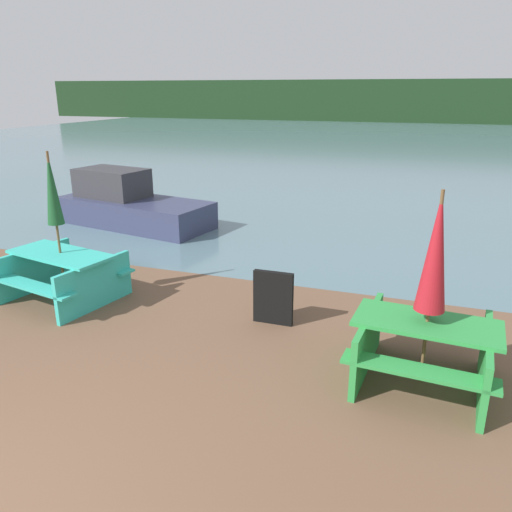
# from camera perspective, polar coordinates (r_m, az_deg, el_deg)

# --- Properties ---
(water) EXTENTS (60.00, 50.00, 0.00)m
(water) POSITION_cam_1_polar(r_m,az_deg,el_deg) (32.70, 13.74, 12.62)
(water) COLOR slate
(water) RESTS_ON ground_plane
(far_treeline) EXTENTS (80.00, 1.60, 4.00)m
(far_treeline) POSITION_cam_1_polar(r_m,az_deg,el_deg) (52.51, 16.27, 16.65)
(far_treeline) COLOR #193319
(far_treeline) RESTS_ON water
(picnic_table_green) EXTENTS (1.61, 1.50, 0.74)m
(picnic_table_green) POSITION_cam_1_polar(r_m,az_deg,el_deg) (5.74, 18.68, -9.73)
(picnic_table_green) COLOR green
(picnic_table_green) RESTS_ON ground_plane
(picnic_table_teal) EXTENTS (1.87, 1.68, 0.75)m
(picnic_table_teal) POSITION_cam_1_polar(r_m,az_deg,el_deg) (8.10, -21.22, -1.67)
(picnic_table_teal) COLOR #33B7A8
(picnic_table_teal) RESTS_ON ground_plane
(umbrella_crimson) EXTENTS (0.32, 0.32, 2.15)m
(umbrella_crimson) POSITION_cam_1_polar(r_m,az_deg,el_deg) (5.34, 19.84, 0.36)
(umbrella_crimson) COLOR brown
(umbrella_crimson) RESTS_ON ground_plane
(umbrella_darkgreen) EXTENTS (0.24, 0.24, 2.24)m
(umbrella_darkgreen) POSITION_cam_1_polar(r_m,az_deg,el_deg) (7.79, -22.28, 6.97)
(umbrella_darkgreen) COLOR brown
(umbrella_darkgreen) RESTS_ON ground_plane
(boat) EXTENTS (3.91, 2.10, 1.28)m
(boat) POSITION_cam_1_polar(r_m,az_deg,el_deg) (12.21, -14.24, 5.67)
(boat) COLOR #333856
(boat) RESTS_ON water
(signboard) EXTENTS (0.55, 0.08, 0.75)m
(signboard) POSITION_cam_1_polar(r_m,az_deg,el_deg) (6.80, 1.98, -4.80)
(signboard) COLOR black
(signboard) RESTS_ON ground_plane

